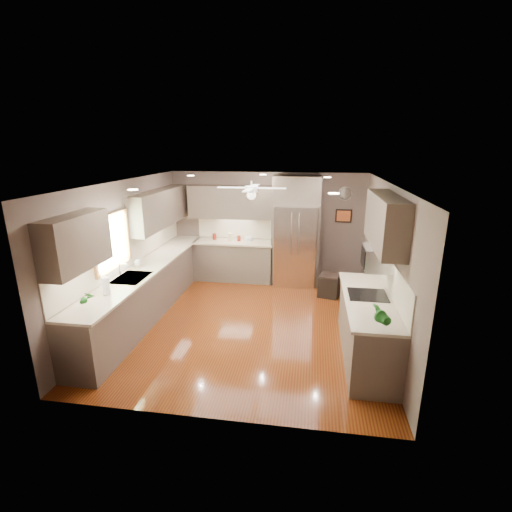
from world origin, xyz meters
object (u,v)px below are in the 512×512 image
(canister_d, at_px, (239,238))
(soap_bottle, at_px, (138,262))
(canister_c, at_px, (230,237))
(paper_towel, at_px, (106,286))
(canister_a, at_px, (214,236))
(potted_plant_left, at_px, (86,298))
(potted_plant_right, at_px, (381,315))
(refrigerator, at_px, (296,233))
(bowl, at_px, (249,240))
(microwave, at_px, (377,258))
(stool, at_px, (329,285))

(canister_d, distance_m, soap_bottle, 2.60)
(canister_c, bearing_deg, paper_towel, -108.20)
(canister_c, bearing_deg, canister_a, 171.19)
(potted_plant_left, relative_size, potted_plant_right, 0.78)
(soap_bottle, relative_size, refrigerator, 0.07)
(canister_d, xyz_separation_m, potted_plant_right, (2.53, -3.98, 0.12))
(potted_plant_left, height_order, paper_towel, same)
(bowl, bearing_deg, canister_d, 179.85)
(potted_plant_left, bearing_deg, canister_a, 79.39)
(potted_plant_left, distance_m, paper_towel, 0.48)
(microwave, xyz_separation_m, stool, (-0.56, 2.03, -1.24))
(soap_bottle, bearing_deg, potted_plant_left, -86.55)
(soap_bottle, xyz_separation_m, stool, (3.53, 1.41, -0.79))
(canister_a, bearing_deg, bowl, -1.89)
(microwave, relative_size, stool, 1.12)
(canister_c, relative_size, potted_plant_left, 0.67)
(canister_c, xyz_separation_m, stool, (2.28, -0.71, -0.79))
(canister_d, xyz_separation_m, stool, (2.08, -0.75, -0.76))
(canister_d, relative_size, refrigerator, 0.05)
(stool, distance_m, paper_towel, 4.45)
(soap_bottle, bearing_deg, canister_c, 59.48)
(soap_bottle, xyz_separation_m, potted_plant_left, (0.11, -1.80, 0.05))
(microwave, relative_size, paper_towel, 1.98)
(canister_a, bearing_deg, microwave, -40.89)
(potted_plant_left, bearing_deg, canister_d, 71.32)
(soap_bottle, bearing_deg, potted_plant_right, -24.64)
(canister_a, distance_m, soap_bottle, 2.35)
(potted_plant_right, xyz_separation_m, bowl, (-2.30, 3.98, -0.16))
(canister_a, xyz_separation_m, refrigerator, (1.91, -0.09, 0.17))
(canister_c, xyz_separation_m, canister_d, (0.19, 0.04, -0.03))
(soap_bottle, relative_size, potted_plant_right, 0.49)
(canister_c, bearing_deg, microwave, -43.99)
(microwave, bearing_deg, paper_towel, -169.92)
(bowl, bearing_deg, microwave, -48.95)
(canister_d, height_order, stool, canister_d)
(canister_c, bearing_deg, soap_bottle, -120.52)
(canister_a, bearing_deg, potted_plant_left, -100.61)
(canister_a, xyz_separation_m, paper_towel, (-0.73, -3.51, 0.06))
(canister_a, height_order, paper_towel, paper_towel)
(canister_d, distance_m, potted_plant_left, 4.18)
(potted_plant_left, relative_size, stool, 0.59)
(bowl, bearing_deg, soap_bottle, -127.78)
(potted_plant_left, xyz_separation_m, refrigerator, (2.66, 3.89, 0.10))
(soap_bottle, height_order, potted_plant_right, potted_plant_right)
(canister_d, distance_m, microwave, 3.86)
(bowl, xyz_separation_m, stool, (1.86, -0.74, -0.73))
(canister_a, relative_size, refrigerator, 0.06)
(potted_plant_right, bearing_deg, bowl, 120.01)
(microwave, bearing_deg, soap_bottle, 171.47)
(soap_bottle, height_order, paper_towel, paper_towel)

